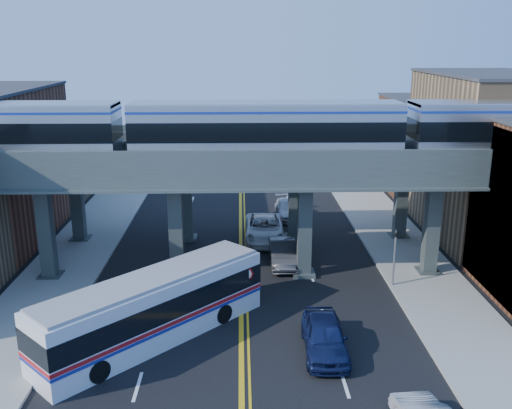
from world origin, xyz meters
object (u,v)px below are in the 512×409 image
transit_bus (154,309)px  car_lane_a (325,336)px  car_lane_d (289,209)px  stop_sign (246,282)px  transit_train (266,129)px  car_lane_c (265,229)px  traffic_signal (395,252)px  car_lane_b (283,253)px

transit_bus → car_lane_a: size_ratio=2.17×
car_lane_a → car_lane_d: car_lane_a is taller
car_lane_d → stop_sign: bearing=-105.0°
stop_sign → car_lane_d: 17.79m
transit_train → car_lane_a: 12.89m
car_lane_d → car_lane_c: bearing=-114.9°
car_lane_c → car_lane_d: 6.02m
transit_bus → transit_train: bearing=8.2°
car_lane_a → car_lane_d: bearing=91.1°
transit_train → car_lane_a: bearing=-75.5°
stop_sign → car_lane_d: (3.78, 17.35, -1.02)m
transit_train → car_lane_c: transit_train is taller
transit_train → car_lane_d: (2.54, 12.35, -8.61)m
traffic_signal → car_lane_d: traffic_signal is taller
transit_train → car_lane_c: bearing=87.8°
traffic_signal → car_lane_a: traffic_signal is taller
car_lane_b → car_lane_a: bearing=-84.7°
car_lane_a → car_lane_c: (-2.18, 16.16, 0.02)m
car_lane_d → traffic_signal: bearing=-73.1°
transit_train → car_lane_d: 15.27m
transit_train → traffic_signal: transit_train is taller
car_lane_c → stop_sign: bearing=-96.7°
transit_train → car_lane_a: transit_train is taller
stop_sign → car_lane_c: size_ratio=0.42×
transit_bus → car_lane_c: bearing=22.2°
traffic_signal → car_lane_d: size_ratio=0.81×
car_lane_b → car_lane_c: size_ratio=0.77×
car_lane_a → car_lane_b: car_lane_a is taller
car_lane_a → car_lane_c: bearing=99.1°
car_lane_b → traffic_signal: bearing=-31.8°
car_lane_a → car_lane_c: size_ratio=0.79×
stop_sign → traffic_signal: (8.90, 3.00, 0.54)m
traffic_signal → car_lane_b: traffic_signal is taller
car_lane_d → car_lane_b: bearing=-99.6°
traffic_signal → car_lane_b: size_ratio=0.85×
stop_sign → transit_bus: transit_bus is taller
transit_train → car_lane_d: size_ratio=9.68×
transit_bus → car_lane_a: bearing=-55.5°
stop_sign → car_lane_a: size_ratio=0.53×
car_lane_b → car_lane_d: (1.27, 10.47, -0.05)m
stop_sign → car_lane_b: bearing=70.0°
car_lane_c → car_lane_b: bearing=-77.8°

